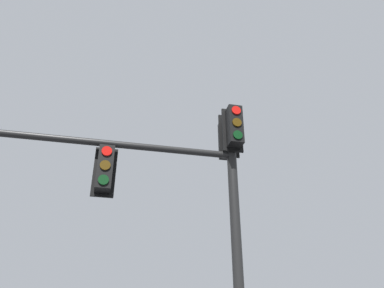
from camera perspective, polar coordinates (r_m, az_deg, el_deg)
signal_mast_assembly at (r=7.59m, az=0.88°, el=-7.32°), size 1.03×4.99×6.80m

